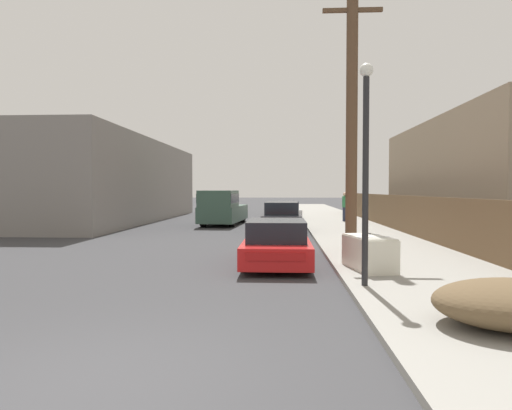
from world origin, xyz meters
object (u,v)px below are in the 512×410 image
at_px(discarded_fridge, 369,253).
at_px(pickup_truck, 222,208).
at_px(parked_sports_car_red, 277,243).
at_px(car_parked_far, 284,212).
at_px(utility_pole, 352,115).
at_px(car_parked_mid, 282,218).
at_px(street_lamp, 366,156).
at_px(pedestrian, 345,206).

relative_size(discarded_fridge, pickup_truck, 0.32).
distance_m(parked_sports_car_red, pickup_truck, 13.42).
xyz_separation_m(car_parked_far, utility_pole, (1.96, -14.80, 3.66)).
bearing_deg(car_parked_mid, pickup_truck, 129.59).
bearing_deg(street_lamp, parked_sports_car_red, 118.24).
distance_m(utility_pole, pedestrian, 13.40).
xyz_separation_m(discarded_fridge, pickup_truck, (-5.33, 14.44, 0.45)).
relative_size(utility_pole, street_lamp, 1.90).
relative_size(discarded_fridge, utility_pole, 0.22).
distance_m(parked_sports_car_red, car_parked_far, 16.82).
relative_size(pickup_truck, utility_pole, 0.68).
distance_m(discarded_fridge, utility_pole, 5.08).
xyz_separation_m(discarded_fridge, car_parked_far, (-1.86, 18.23, 0.09)).
height_order(utility_pole, street_lamp, utility_pole).
relative_size(car_parked_far, utility_pole, 0.55).
distance_m(car_parked_mid, car_parked_far, 7.87).
height_order(pickup_truck, street_lamp, street_lamp).
height_order(discarded_fridge, pedestrian, pedestrian).
bearing_deg(pedestrian, car_parked_far, 151.88).
bearing_deg(parked_sports_car_red, pedestrian, 75.74).
xyz_separation_m(car_parked_far, street_lamp, (1.44, -20.05, 2.03)).
bearing_deg(pedestrian, street_lamp, -96.67).
xyz_separation_m(discarded_fridge, pedestrian, (1.70, 16.33, 0.49)).
xyz_separation_m(parked_sports_car_red, pickup_truck, (-3.17, 13.03, 0.41)).
xyz_separation_m(pickup_truck, street_lamp, (4.91, -16.26, 1.66)).
height_order(utility_pole, pedestrian, utility_pole).
distance_m(car_parked_mid, utility_pole, 8.10).
bearing_deg(car_parked_mid, utility_pole, -72.38).
bearing_deg(street_lamp, discarded_fridge, 76.89).
height_order(car_parked_mid, pedestrian, pedestrian).
distance_m(discarded_fridge, street_lamp, 2.82).
bearing_deg(utility_pole, parked_sports_car_red, -138.26).
bearing_deg(pedestrian, utility_pole, -97.06).
bearing_deg(car_parked_mid, discarded_fridge, -78.37).
bearing_deg(parked_sports_car_red, pickup_truck, 103.93).
distance_m(discarded_fridge, pickup_truck, 15.40).
distance_m(car_parked_far, street_lamp, 20.20).
distance_m(parked_sports_car_red, pedestrian, 15.41).
relative_size(parked_sports_car_red, utility_pole, 0.55).
xyz_separation_m(parked_sports_car_red, car_parked_far, (0.30, 16.82, 0.05)).
distance_m(discarded_fridge, parked_sports_car_red, 2.58).
bearing_deg(car_parked_far, car_parked_mid, -94.94).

